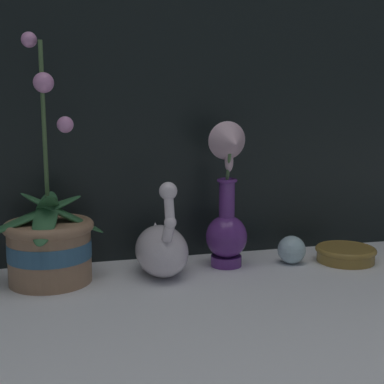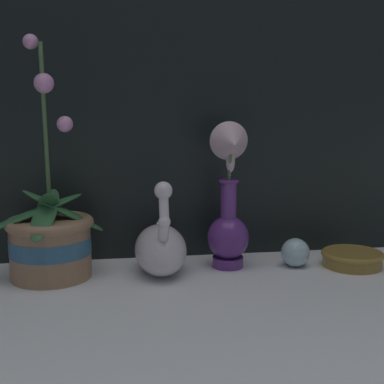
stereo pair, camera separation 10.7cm
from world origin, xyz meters
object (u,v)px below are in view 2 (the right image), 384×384
object	(u,v)px
orchid_potted_plant	(50,238)
amber_dish	(352,257)
blue_vase	(229,208)
glass_sphere	(295,252)
swan_figurine	(160,247)

from	to	relation	value
orchid_potted_plant	amber_dish	xyz separation A→B (m)	(0.62, -0.02, -0.06)
blue_vase	glass_sphere	world-z (taller)	blue_vase
blue_vase	orchid_potted_plant	bearing A→B (deg)	-178.98
orchid_potted_plant	glass_sphere	world-z (taller)	orchid_potted_plant
blue_vase	amber_dish	xyz separation A→B (m)	(0.26, -0.03, -0.11)
glass_sphere	swan_figurine	bearing A→B (deg)	-179.23
blue_vase	glass_sphere	distance (m)	0.17
glass_sphere	amber_dish	distance (m)	0.12
orchid_potted_plant	blue_vase	distance (m)	0.36
orchid_potted_plant	swan_figurine	world-z (taller)	orchid_potted_plant
orchid_potted_plant	glass_sphere	size ratio (longest dim) A/B	7.71
orchid_potted_plant	amber_dish	size ratio (longest dim) A/B	3.59
blue_vase	amber_dish	size ratio (longest dim) A/B	2.34
swan_figurine	blue_vase	size ratio (longest dim) A/B	0.65
glass_sphere	blue_vase	bearing A→B (deg)	175.43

